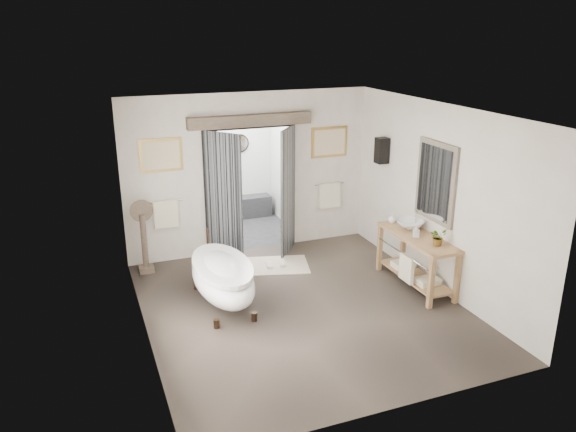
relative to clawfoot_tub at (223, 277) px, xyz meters
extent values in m
plane|color=brown|center=(1.06, -0.55, -0.44)|extent=(5.00, 5.00, 0.00)
cube|color=silver|center=(1.06, -3.05, 1.01)|extent=(4.50, 0.02, 2.90)
cube|color=silver|center=(-1.19, -0.55, 1.01)|extent=(0.02, 5.00, 2.90)
cube|color=silver|center=(3.31, -0.55, 1.01)|extent=(0.02, 5.00, 2.90)
cube|color=silver|center=(-0.46, 1.95, 1.01)|extent=(1.45, 0.02, 2.90)
cube|color=silver|center=(2.59, 1.95, 1.01)|extent=(1.45, 0.02, 2.90)
cube|color=silver|center=(1.06, 1.95, 2.16)|extent=(1.60, 0.02, 0.60)
cube|color=white|center=(1.06, -0.55, 2.46)|extent=(4.50, 5.00, 0.02)
cube|color=beige|center=(-1.14, -1.15, 0.91)|extent=(0.02, 2.20, 2.70)
cube|color=slate|center=(3.29, -0.49, 1.26)|extent=(0.05, 0.95, 1.25)
cube|color=silver|center=(3.26, -0.49, 1.26)|extent=(0.01, 0.80, 1.10)
cube|color=black|center=(3.19, 1.00, 1.46)|extent=(0.20, 0.20, 0.45)
sphere|color=#FFCC8C|center=(3.19, 1.00, 1.46)|extent=(0.10, 0.10, 0.10)
cube|color=#242425|center=(1.06, 2.95, -0.44)|extent=(2.20, 2.00, 0.01)
cube|color=white|center=(1.06, 2.95, 2.06)|extent=(2.20, 2.00, 0.02)
cube|color=white|center=(1.06, 3.95, 0.81)|extent=(2.20, 0.02, 2.50)
cube|color=white|center=(-0.04, 2.95, 0.81)|extent=(0.02, 2.00, 2.50)
cube|color=white|center=(2.16, 2.95, 0.81)|extent=(0.02, 2.00, 2.50)
cube|color=#242425|center=(1.06, 3.77, -0.22)|extent=(2.00, 0.35, 0.45)
cylinder|color=silver|center=(0.66, 3.92, 1.16)|extent=(0.40, 0.03, 0.40)
cylinder|color=silver|center=(1.46, 3.92, 1.16)|extent=(0.40, 0.03, 0.40)
cube|color=black|center=(0.26, 1.95, 0.71)|extent=(0.07, 0.10, 2.30)
cube|color=black|center=(1.86, 1.95, 0.71)|extent=(0.07, 0.10, 2.30)
cube|color=black|center=(1.06, 1.95, 1.86)|extent=(1.67, 0.10, 0.07)
cube|color=black|center=(0.46, 1.60, 0.71)|extent=(0.52, 0.66, 2.30)
cube|color=black|center=(1.66, 1.60, 0.71)|extent=(0.52, 0.66, 2.30)
cube|color=brown|center=(1.06, 1.85, 1.98)|extent=(2.20, 0.20, 0.20)
cube|color=tan|center=(-0.49, 1.93, 1.48)|extent=(0.72, 0.03, 0.57)
cube|color=beige|center=(-0.49, 1.92, 1.48)|extent=(0.62, 0.01, 0.47)
cube|color=tan|center=(2.61, 1.93, 1.48)|extent=(0.72, 0.03, 0.57)
cube|color=beige|center=(2.61, 1.92, 1.48)|extent=(0.62, 0.01, 0.47)
cylinder|color=silver|center=(-0.49, 1.89, 0.68)|extent=(0.60, 0.02, 0.02)
cube|color=beige|center=(-0.49, 1.87, 0.46)|extent=(0.42, 0.08, 0.48)
cylinder|color=silver|center=(2.61, 1.89, 0.68)|extent=(0.60, 0.02, 0.02)
cube|color=beige|center=(2.61, 1.87, 0.46)|extent=(0.42, 0.08, 0.48)
cylinder|color=#312217|center=(-0.27, -0.66, -0.38)|extent=(0.09, 0.09, 0.13)
cylinder|color=#312217|center=(0.27, -0.66, -0.38)|extent=(0.09, 0.09, 0.13)
cylinder|color=#312217|center=(-0.27, 0.66, -0.38)|extent=(0.09, 0.09, 0.13)
cylinder|color=#312217|center=(0.27, 0.66, -0.38)|extent=(0.09, 0.09, 0.13)
ellipsoid|color=white|center=(0.00, 0.00, -0.02)|extent=(0.83, 1.86, 0.59)
cylinder|color=#312217|center=(0.00, 0.85, 0.34)|extent=(0.03, 0.03, 0.24)
cube|color=#A88051|center=(2.81, -1.23, -0.02)|extent=(0.07, 0.07, 0.85)
cube|color=#A88051|center=(3.27, -1.23, -0.02)|extent=(0.07, 0.07, 0.85)
cube|color=#A88051|center=(2.81, 0.25, -0.02)|extent=(0.07, 0.07, 0.85)
cube|color=#A88051|center=(3.27, 0.25, -0.02)|extent=(0.07, 0.07, 0.85)
cube|color=#A88051|center=(3.04, -0.49, 0.38)|extent=(0.55, 1.60, 0.05)
cube|color=#A88051|center=(3.04, -0.49, -0.28)|extent=(0.45, 1.50, 0.03)
cylinder|color=silver|center=(2.77, -0.49, 0.16)|extent=(0.02, 1.40, 0.02)
cube|color=beige|center=(2.77, -0.64, -0.04)|extent=(0.06, 0.34, 0.42)
cube|color=beige|center=(3.04, -0.84, -0.22)|extent=(0.35, 0.25, 0.10)
cube|color=beige|center=(3.04, -0.14, -0.22)|extent=(0.35, 0.25, 0.10)
cube|color=brown|center=(-0.92, 1.62, -0.40)|extent=(0.24, 0.24, 0.09)
cylinder|color=brown|center=(-0.92, 1.62, 0.11)|extent=(0.10, 0.10, 0.94)
cylinder|color=silver|center=(-0.92, 1.64, 0.64)|extent=(0.33, 0.02, 0.33)
cylinder|color=brown|center=(-0.92, 1.62, 0.64)|extent=(0.38, 0.02, 0.38)
cube|color=beige|center=(1.18, 1.05, -0.44)|extent=(1.36, 1.08, 0.01)
cube|color=beige|center=(1.09, 1.03, -0.40)|extent=(0.15, 0.27, 0.05)
cube|color=beige|center=(1.33, 1.03, -0.40)|extent=(0.15, 0.27, 0.05)
imported|color=white|center=(3.07, -0.20, 0.48)|extent=(0.57, 0.57, 0.16)
imported|color=gray|center=(3.09, -0.92, 0.54)|extent=(0.27, 0.24, 0.27)
imported|color=gray|center=(2.98, -0.51, 0.50)|extent=(0.11, 0.11, 0.19)
imported|color=gray|center=(2.97, 0.19, 0.49)|extent=(0.16, 0.16, 0.16)
camera|label=1|loc=(-1.83, -7.41, 3.53)|focal=35.00mm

